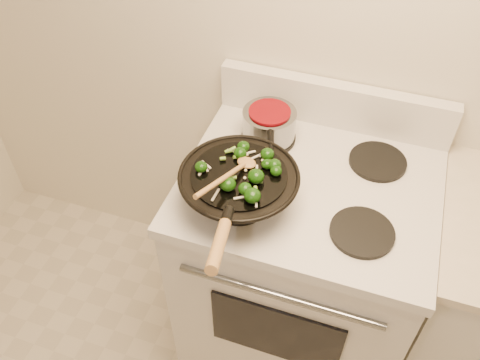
% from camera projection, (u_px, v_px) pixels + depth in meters
% --- Properties ---
extents(stove, '(0.78, 0.67, 1.08)m').
position_uv_depth(stove, '(299.00, 266.00, 1.87)').
color(stove, silver).
rests_on(stove, ground).
extents(wok, '(0.34, 0.56, 0.22)m').
position_uv_depth(wok, '(239.00, 187.00, 1.43)').
color(wok, black).
rests_on(wok, stove).
extents(stirfry, '(0.24, 0.24, 0.04)m').
position_uv_depth(stirfry, '(247.00, 172.00, 1.39)').
color(stirfry, '#103408').
rests_on(stirfry, wok).
extents(wooden_spoon, '(0.10, 0.25, 0.08)m').
position_uv_depth(wooden_spoon, '(233.00, 172.00, 1.37)').
color(wooden_spoon, '#A37740').
rests_on(wooden_spoon, wok).
extents(saucepan, '(0.17, 0.27, 0.10)m').
position_uv_depth(saucepan, '(269.00, 124.00, 1.64)').
color(saucepan, gray).
rests_on(saucepan, stove).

